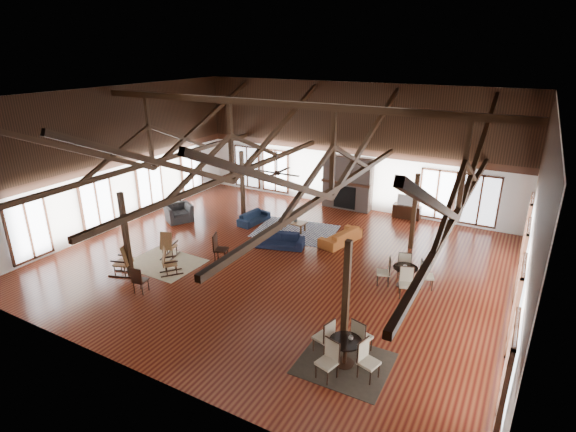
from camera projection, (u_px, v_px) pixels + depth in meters
The scene contains 31 objects.
floor at pixel (280, 261), 16.81m from camera, with size 16.00×16.00×0.00m, color maroon.
ceiling at pixel (278, 96), 14.68m from camera, with size 16.00×14.00×0.02m, color black.
wall_back at pixel (352, 147), 21.48m from camera, with size 16.00×0.02×6.00m, color white.
wall_front at pixel (123, 263), 10.01m from camera, with size 16.00×0.02×6.00m, color white.
wall_left at pixel (118, 158), 19.35m from camera, with size 0.02×14.00×6.00m, color white.
wall_right at pixel (535, 225), 12.14m from camera, with size 0.02×14.00×6.00m, color white.
roof_truss at pixel (279, 155), 15.38m from camera, with size 15.60×14.07×3.14m.
post_grid at pixel (279, 223), 16.27m from camera, with size 8.16×7.16×3.05m.
fireplace at pixel (348, 183), 21.82m from camera, with size 2.50×0.69×2.60m.
ceiling_fan at pixel (277, 172), 14.44m from camera, with size 1.60×1.60×0.75m.
sofa_navy_front at pixel (280, 240), 17.88m from camera, with size 1.92×0.75×0.56m, color black.
sofa_navy_left at pixel (254, 218), 20.35m from camera, with size 0.65×1.67×0.49m, color #131F35.
sofa_orange at pixel (340, 236), 18.25m from camera, with size 0.79×2.02×0.59m, color #A3521F.
coffee_table at pixel (293, 222), 19.41m from camera, with size 1.16×0.61×0.44m.
vase at pixel (295, 220), 19.31m from camera, with size 0.18×0.18×0.19m, color #B2B2B2.
armchair at pixel (179, 213), 20.54m from camera, with size 1.17×1.02×0.76m, color #2E2E30.
side_table_lamp at pixel (181, 206), 21.18m from camera, with size 0.48×0.48×1.23m.
rocking_chair_a at pixel (168, 245), 16.88m from camera, with size 0.65×0.92×1.08m.
rocking_chair_b at pixel (168, 262), 15.67m from camera, with size 0.81×0.86×1.00m.
rocking_chair_c at pixel (125, 261), 15.59m from camera, with size 1.00×0.74×1.15m.
side_chair_a at pixel (218, 246), 16.51m from camera, with size 0.60×0.60×1.11m.
side_chair_b at pixel (138, 278), 14.41m from camera, with size 0.45×0.45×0.94m.
cafe_table_near at pixel (345, 348), 11.18m from camera, with size 1.94×1.94×0.99m.
cafe_table_far at pixel (405, 273), 14.88m from camera, with size 1.90×1.90×0.97m.
cup_near at pixel (351, 338), 11.12m from camera, with size 0.12×0.12×0.09m, color #B2B2B2.
cup_far at pixel (405, 266), 14.75m from camera, with size 0.12×0.12×0.10m, color #B2B2B2.
tv_console at pixel (407, 211), 20.89m from camera, with size 1.26×0.47×0.63m, color black.
television at pixel (408, 200), 20.70m from camera, with size 0.90×0.12×0.52m, color #B2B2B2.
rug_tan at pixel (165, 263), 16.61m from camera, with size 2.60×2.04×0.01m, color #C8B78B.
rug_navy at pixel (296, 231), 19.49m from camera, with size 3.39×2.54×0.01m, color #1B264B.
rug_dark at pixel (344, 363), 11.37m from camera, with size 2.23×2.03×0.01m, color black.
Camera 1 is at (7.56, -13.09, 7.54)m, focal length 28.00 mm.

